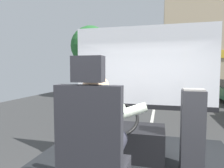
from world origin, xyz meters
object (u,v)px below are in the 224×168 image
object	(u,v)px
bus_driver	(99,132)
fare_box	(192,130)
steering_console	(123,140)
driver_seat	(94,155)

from	to	relation	value
bus_driver	fare_box	bearing A→B (deg)	45.43
bus_driver	steering_console	distance (m)	1.15
fare_box	driver_seat	bearing A→B (deg)	-130.34
driver_seat	bus_driver	size ratio (longest dim) A/B	1.64
driver_seat	steering_console	world-z (taller)	driver_seat
steering_console	fare_box	xyz separation A→B (m)	(0.85, -0.20, 0.26)
bus_driver	fare_box	size ratio (longest dim) A/B	0.81
fare_box	steering_console	bearing A→B (deg)	166.75
bus_driver	steering_console	size ratio (longest dim) A/B	0.71
steering_console	bus_driver	bearing A→B (deg)	-90.00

